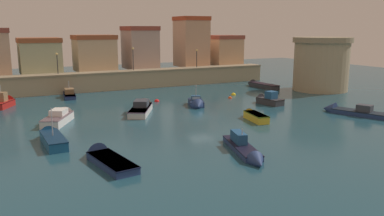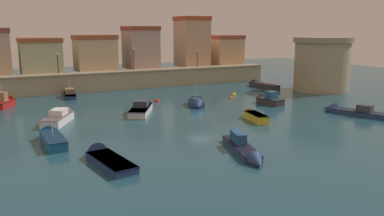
% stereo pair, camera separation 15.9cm
% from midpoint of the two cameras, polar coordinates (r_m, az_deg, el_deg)
% --- Properties ---
extents(ground_plane, '(131.89, 131.89, 0.00)m').
position_cam_midpoint_polar(ground_plane, '(42.64, 1.36, -1.25)').
color(ground_plane, '#1E4756').
extents(quay_wall, '(48.36, 3.09, 2.85)m').
position_cam_midpoint_polar(quay_wall, '(63.67, -8.63, 4.14)').
color(quay_wall, tan).
rests_on(quay_wall, ground).
extents(old_town_backdrop, '(45.94, 6.18, 8.84)m').
position_cam_midpoint_polar(old_town_backdrop, '(67.19, -9.85, 8.36)').
color(old_town_backdrop, tan).
rests_on(old_town_backdrop, ground).
extents(fortress_tower, '(8.83, 8.83, 8.07)m').
position_cam_midpoint_polar(fortress_tower, '(63.72, 18.29, 6.10)').
color(fortress_tower, tan).
rests_on(fortress_tower, ground).
extents(quay_lamp_0, '(0.32, 0.32, 3.05)m').
position_cam_midpoint_polar(quay_lamp_0, '(60.81, -18.75, 6.62)').
color(quay_lamp_0, black).
rests_on(quay_lamp_0, quay_wall).
extents(quay_lamp_1, '(0.32, 0.32, 3.57)m').
position_cam_midpoint_polar(quay_lamp_1, '(63.44, -8.37, 7.55)').
color(quay_lamp_1, black).
rests_on(quay_lamp_1, quay_wall).
extents(quay_lamp_2, '(0.32, 0.32, 3.04)m').
position_cam_midpoint_polar(quay_lamp_2, '(67.91, 0.83, 7.65)').
color(quay_lamp_2, black).
rests_on(quay_lamp_2, quay_wall).
extents(moored_boat_0, '(4.18, 7.41, 1.81)m').
position_cam_midpoint_polar(moored_boat_0, '(47.16, 21.94, -0.42)').
color(moored_boat_0, navy).
rests_on(moored_boat_0, ground).
extents(moored_boat_1, '(1.83, 7.24, 1.44)m').
position_cam_midpoint_polar(moored_boat_1, '(64.88, 9.89, 3.30)').
color(moored_boat_1, '#333338').
rests_on(moored_boat_1, ground).
extents(moored_boat_2, '(3.58, 4.67, 3.25)m').
position_cam_midpoint_polar(moored_boat_2, '(53.17, -25.37, 0.78)').
color(moored_boat_2, red).
rests_on(moored_boat_2, ground).
extents(moored_boat_3, '(1.62, 6.34, 3.37)m').
position_cam_midpoint_polar(moored_boat_3, '(34.96, -19.55, -4.01)').
color(moored_boat_3, '#195689').
rests_on(moored_boat_3, ground).
extents(moored_boat_4, '(2.63, 6.67, 1.63)m').
position_cam_midpoint_polar(moored_boat_4, '(29.12, -12.50, -6.97)').
color(moored_boat_4, navy).
rests_on(moored_boat_4, ground).
extents(moored_boat_5, '(2.01, 4.78, 1.16)m').
position_cam_midpoint_polar(moored_boat_5, '(41.63, 8.98, -1.11)').
color(moored_boat_5, gold).
rests_on(moored_boat_5, ground).
extents(moored_boat_6, '(2.26, 4.40, 2.07)m').
position_cam_midpoint_polar(moored_boat_6, '(50.68, 10.88, 1.20)').
color(moored_boat_6, '#333338').
rests_on(moored_boat_6, ground).
extents(moored_boat_7, '(5.15, 7.34, 1.97)m').
position_cam_midpoint_polar(moored_boat_7, '(45.42, -7.10, 0.09)').
color(moored_boat_7, silver).
rests_on(moored_boat_7, ground).
extents(moored_boat_8, '(3.28, 7.37, 2.18)m').
position_cam_midpoint_polar(moored_boat_8, '(30.19, 7.80, -6.00)').
color(moored_boat_8, navy).
rests_on(moored_boat_8, ground).
extents(moored_boat_9, '(4.43, 6.33, 1.83)m').
position_cam_midpoint_polar(moored_boat_9, '(42.42, -18.31, -1.18)').
color(moored_boat_9, white).
rests_on(moored_boat_9, ground).
extents(moored_boat_10, '(2.16, 6.53, 2.69)m').
position_cam_midpoint_polar(moored_boat_10, '(58.14, -17.20, 2.03)').
color(moored_boat_10, navy).
rests_on(moored_boat_10, ground).
extents(moored_boat_11, '(3.08, 4.61, 3.10)m').
position_cam_midpoint_polar(moored_boat_11, '(48.11, 0.78, 0.68)').
color(moored_boat_11, navy).
rests_on(moored_boat_11, ground).
extents(mooring_buoy_0, '(0.65, 0.65, 0.65)m').
position_cam_midpoint_polar(mooring_buoy_0, '(51.65, -4.98, 0.94)').
color(mooring_buoy_0, red).
rests_on(mooring_buoy_0, ground).
extents(mooring_buoy_1, '(0.54, 0.54, 0.54)m').
position_cam_midpoint_polar(mooring_buoy_1, '(54.07, 5.64, 1.40)').
color(mooring_buoy_1, '#EA4C19').
rests_on(mooring_buoy_1, ground).
extents(mooring_buoy_2, '(0.68, 0.68, 0.68)m').
position_cam_midpoint_polar(mooring_buoy_2, '(56.77, 6.14, 1.86)').
color(mooring_buoy_2, yellow).
rests_on(mooring_buoy_2, ground).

